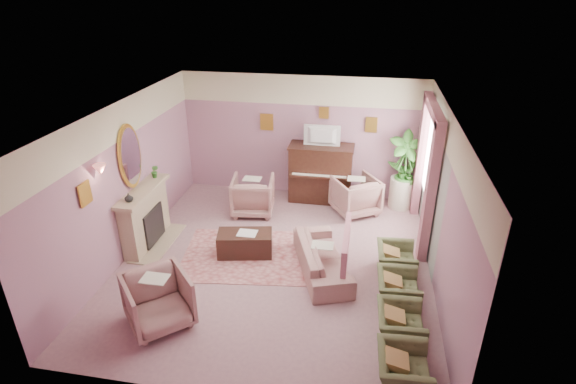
% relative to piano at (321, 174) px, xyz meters
% --- Properties ---
extents(floor, '(5.50, 6.00, 0.01)m').
position_rel_piano_xyz_m(floor, '(-0.50, -2.68, -0.65)').
color(floor, gray).
rests_on(floor, ground).
extents(ceiling, '(5.50, 6.00, 0.01)m').
position_rel_piano_xyz_m(ceiling, '(-0.50, -2.68, 2.15)').
color(ceiling, silver).
rests_on(ceiling, wall_back).
extents(wall_back, '(5.50, 0.02, 2.80)m').
position_rel_piano_xyz_m(wall_back, '(-0.50, 0.32, 0.75)').
color(wall_back, gray).
rests_on(wall_back, floor).
extents(wall_front, '(5.50, 0.02, 2.80)m').
position_rel_piano_xyz_m(wall_front, '(-0.50, -5.68, 0.75)').
color(wall_front, gray).
rests_on(wall_front, floor).
extents(wall_left, '(0.02, 6.00, 2.80)m').
position_rel_piano_xyz_m(wall_left, '(-3.25, -2.68, 0.75)').
color(wall_left, gray).
rests_on(wall_left, floor).
extents(wall_right, '(0.02, 6.00, 2.80)m').
position_rel_piano_xyz_m(wall_right, '(2.25, -2.68, 0.75)').
color(wall_right, gray).
rests_on(wall_right, floor).
extents(picture_rail_band, '(5.50, 0.01, 0.65)m').
position_rel_piano_xyz_m(picture_rail_band, '(-0.50, 0.31, 1.82)').
color(picture_rail_band, beige).
rests_on(picture_rail_band, wall_back).
extents(stripe_panel, '(0.01, 3.00, 2.15)m').
position_rel_piano_xyz_m(stripe_panel, '(2.23, -1.38, 0.42)').
color(stripe_panel, gray).
rests_on(stripe_panel, wall_right).
extents(fireplace_surround, '(0.30, 1.40, 1.10)m').
position_rel_piano_xyz_m(fireplace_surround, '(-3.09, -2.48, -0.10)').
color(fireplace_surround, tan).
rests_on(fireplace_surround, floor).
extents(fireplace_inset, '(0.18, 0.72, 0.68)m').
position_rel_piano_xyz_m(fireplace_inset, '(-2.99, -2.48, -0.25)').
color(fireplace_inset, black).
rests_on(fireplace_inset, floor).
extents(fire_ember, '(0.06, 0.54, 0.10)m').
position_rel_piano_xyz_m(fire_ember, '(-2.95, -2.48, -0.43)').
color(fire_ember, '#FF5115').
rests_on(fire_ember, floor).
extents(mantel_shelf, '(0.40, 1.55, 0.07)m').
position_rel_piano_xyz_m(mantel_shelf, '(-3.06, -2.48, 0.47)').
color(mantel_shelf, tan).
rests_on(mantel_shelf, fireplace_surround).
extents(hearth, '(0.55, 1.50, 0.02)m').
position_rel_piano_xyz_m(hearth, '(-2.89, -2.48, -0.64)').
color(hearth, tan).
rests_on(hearth, floor).
extents(mirror_frame, '(0.04, 0.72, 1.20)m').
position_rel_piano_xyz_m(mirror_frame, '(-3.20, -2.48, 1.15)').
color(mirror_frame, gold).
rests_on(mirror_frame, wall_left).
extents(mirror_glass, '(0.01, 0.60, 1.06)m').
position_rel_piano_xyz_m(mirror_glass, '(-3.17, -2.48, 1.15)').
color(mirror_glass, white).
rests_on(mirror_glass, wall_left).
extents(sconce_shade, '(0.20, 0.20, 0.16)m').
position_rel_piano_xyz_m(sconce_shade, '(-3.12, -3.53, 1.33)').
color(sconce_shade, '#E87369').
rests_on(sconce_shade, wall_left).
extents(piano, '(1.40, 0.60, 1.30)m').
position_rel_piano_xyz_m(piano, '(0.00, 0.00, 0.00)').
color(piano, '#331A12').
rests_on(piano, floor).
extents(piano_keyshelf, '(1.30, 0.12, 0.06)m').
position_rel_piano_xyz_m(piano_keyshelf, '(-0.00, -0.35, 0.07)').
color(piano_keyshelf, '#331A12').
rests_on(piano_keyshelf, piano).
extents(piano_keys, '(1.20, 0.08, 0.02)m').
position_rel_piano_xyz_m(piano_keys, '(0.00, -0.35, 0.11)').
color(piano_keys, white).
rests_on(piano_keys, piano).
extents(piano_top, '(1.45, 0.65, 0.04)m').
position_rel_piano_xyz_m(piano_top, '(0.00, 0.00, 0.66)').
color(piano_top, '#331A12').
rests_on(piano_top, piano).
extents(television, '(0.80, 0.12, 0.48)m').
position_rel_piano_xyz_m(television, '(0.00, -0.05, 0.95)').
color(television, black).
rests_on(television, piano).
extents(print_back_left, '(0.30, 0.03, 0.38)m').
position_rel_piano_xyz_m(print_back_left, '(-1.30, 0.28, 1.07)').
color(print_back_left, gold).
rests_on(print_back_left, wall_back).
extents(print_back_right, '(0.26, 0.03, 0.34)m').
position_rel_piano_xyz_m(print_back_right, '(1.05, 0.28, 1.13)').
color(print_back_right, gold).
rests_on(print_back_right, wall_back).
extents(print_back_mid, '(0.22, 0.03, 0.26)m').
position_rel_piano_xyz_m(print_back_mid, '(0.00, 0.28, 1.35)').
color(print_back_mid, gold).
rests_on(print_back_mid, wall_back).
extents(print_left_wall, '(0.03, 0.28, 0.36)m').
position_rel_piano_xyz_m(print_left_wall, '(-3.21, -3.88, 1.07)').
color(print_left_wall, gold).
rests_on(print_left_wall, wall_left).
extents(window_blind, '(0.03, 1.40, 1.80)m').
position_rel_piano_xyz_m(window_blind, '(2.20, -1.13, 1.05)').
color(window_blind, silver).
rests_on(window_blind, wall_right).
extents(curtain_left, '(0.16, 0.34, 2.60)m').
position_rel_piano_xyz_m(curtain_left, '(2.12, -2.05, 0.65)').
color(curtain_left, '#A86071').
rests_on(curtain_left, floor).
extents(curtain_right, '(0.16, 0.34, 2.60)m').
position_rel_piano_xyz_m(curtain_right, '(2.12, -0.21, 0.65)').
color(curtain_right, '#A86071').
rests_on(curtain_right, floor).
extents(pelmet, '(0.16, 2.20, 0.16)m').
position_rel_piano_xyz_m(pelmet, '(2.12, -1.13, 1.91)').
color(pelmet, '#A86071').
rests_on(pelmet, wall_right).
extents(mantel_plant, '(0.16, 0.16, 0.28)m').
position_rel_piano_xyz_m(mantel_plant, '(-3.05, -1.93, 0.64)').
color(mantel_plant, '#39822E').
rests_on(mantel_plant, mantel_shelf).
extents(mantel_vase, '(0.16, 0.16, 0.16)m').
position_rel_piano_xyz_m(mantel_vase, '(-3.05, -2.98, 0.58)').
color(mantel_vase, beige).
rests_on(mantel_vase, mantel_shelf).
extents(area_rug, '(2.71, 2.10, 0.01)m').
position_rel_piano_xyz_m(area_rug, '(-1.00, -2.57, -0.64)').
color(area_rug, '#B26C6C').
rests_on(area_rug, floor).
extents(coffee_table, '(1.08, 0.68, 0.45)m').
position_rel_piano_xyz_m(coffee_table, '(-1.12, -2.53, -0.43)').
color(coffee_table, '#331D16').
rests_on(coffee_table, floor).
extents(table_paper, '(0.35, 0.28, 0.01)m').
position_rel_piano_xyz_m(table_paper, '(-1.07, -2.53, -0.20)').
color(table_paper, silver).
rests_on(table_paper, coffee_table).
extents(sofa, '(0.61, 1.84, 0.74)m').
position_rel_piano_xyz_m(sofa, '(0.35, -2.81, -0.28)').
color(sofa, '#A67B74').
rests_on(sofa, floor).
extents(sofa_throw, '(0.09, 1.39, 0.51)m').
position_rel_piano_xyz_m(sofa_throw, '(0.75, -2.81, -0.05)').
color(sofa_throw, '#A86071').
rests_on(sofa_throw, sofa).
extents(floral_armchair_left, '(0.87, 0.87, 0.91)m').
position_rel_piano_xyz_m(floral_armchair_left, '(-1.38, -0.89, -0.20)').
color(floral_armchair_left, '#A67B74').
rests_on(floral_armchair_left, floor).
extents(floral_armchair_right, '(0.87, 0.87, 0.91)m').
position_rel_piano_xyz_m(floral_armchair_right, '(0.82, -0.49, -0.20)').
color(floral_armchair_right, '#A67B74').
rests_on(floral_armchair_right, floor).
extents(floral_armchair_front, '(0.87, 0.87, 0.91)m').
position_rel_piano_xyz_m(floral_armchair_front, '(-1.88, -4.56, -0.20)').
color(floral_armchair_front, '#A67B74').
rests_on(floral_armchair_front, floor).
extents(olive_chair_a, '(0.53, 0.76, 0.66)m').
position_rel_piano_xyz_m(olive_chair_a, '(1.62, -5.10, -0.32)').
color(olive_chair_a, '#525C36').
rests_on(olive_chair_a, floor).
extents(olive_chair_b, '(0.53, 0.76, 0.66)m').
position_rel_piano_xyz_m(olive_chair_b, '(1.62, -4.28, -0.32)').
color(olive_chair_b, '#525C36').
rests_on(olive_chair_b, floor).
extents(olive_chair_c, '(0.53, 0.76, 0.66)m').
position_rel_piano_xyz_m(olive_chair_c, '(1.62, -3.46, -0.32)').
color(olive_chair_c, '#525C36').
rests_on(olive_chair_c, floor).
extents(olive_chair_d, '(0.53, 0.76, 0.66)m').
position_rel_piano_xyz_m(olive_chair_d, '(1.62, -2.64, -0.32)').
color(olive_chair_d, '#525C36').
rests_on(olive_chair_d, floor).
extents(side_table, '(0.52, 0.52, 0.70)m').
position_rel_piano_xyz_m(side_table, '(1.82, -0.04, -0.30)').
color(side_table, beige).
rests_on(side_table, floor).
extents(side_plant_big, '(0.30, 0.30, 0.34)m').
position_rel_piano_xyz_m(side_plant_big, '(1.82, -0.04, 0.22)').
color(side_plant_big, '#39822E').
rests_on(side_plant_big, side_table).
extents(side_plant_small, '(0.16, 0.16, 0.28)m').
position_rel_piano_xyz_m(side_plant_small, '(1.94, -0.14, 0.19)').
color(side_plant_small, '#39822E').
rests_on(side_plant_small, side_table).
extents(palm_pot, '(0.34, 0.34, 0.34)m').
position_rel_piano_xyz_m(palm_pot, '(1.83, -0.08, -0.48)').
color(palm_pot, '#985048').
rests_on(palm_pot, floor).
extents(palm_plant, '(0.76, 0.76, 1.44)m').
position_rel_piano_xyz_m(palm_plant, '(1.83, -0.08, 0.41)').
color(palm_plant, '#39822E').
rests_on(palm_plant, palm_pot).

